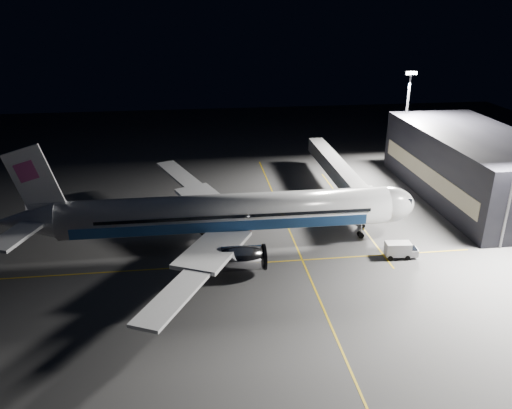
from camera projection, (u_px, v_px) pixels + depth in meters
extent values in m
plane|color=#4C4C4F|center=(229.00, 245.00, 75.11)|extent=(200.00, 200.00, 0.00)
cube|color=gold|center=(294.00, 241.00, 76.27)|extent=(0.25, 80.00, 0.01)
cube|color=gold|center=(232.00, 264.00, 69.62)|extent=(70.00, 0.25, 0.01)
cube|color=gold|center=(350.00, 211.00, 86.83)|extent=(0.25, 40.00, 0.01)
cylinder|color=silver|center=(228.00, 213.00, 73.07)|extent=(48.00, 5.60, 5.60)
ellipsoid|color=silver|center=(385.00, 205.00, 75.87)|extent=(8.96, 5.60, 5.60)
cube|color=black|center=(400.00, 198.00, 75.75)|extent=(2.20, 3.40, 0.90)
cone|color=silver|center=(25.00, 221.00, 69.64)|extent=(9.00, 5.49, 5.49)
cube|color=#1E488A|center=(220.00, 211.00, 75.85)|extent=(42.24, 0.25, 1.50)
cube|color=#1E488A|center=(223.00, 227.00, 70.76)|extent=(42.24, 0.25, 1.50)
cube|color=silver|center=(209.00, 203.00, 80.72)|extent=(11.36, 15.23, 1.53)
cube|color=silver|center=(214.00, 249.00, 66.07)|extent=(11.36, 15.23, 1.53)
cube|color=silver|center=(179.00, 174.00, 91.25)|extent=(8.57, 13.22, 1.31)
cube|color=silver|center=(173.00, 298.00, 53.71)|extent=(8.57, 13.22, 1.31)
cube|color=silver|center=(38.00, 205.00, 74.35)|extent=(6.20, 9.67, 0.45)
cube|color=silver|center=(16.00, 235.00, 64.82)|extent=(6.20, 9.67, 0.45)
cube|color=white|center=(35.00, 181.00, 67.64)|extent=(7.53, 0.40, 10.28)
cube|color=#D04797|center=(27.00, 171.00, 67.01)|extent=(3.22, 0.55, 3.22)
cylinder|color=#B7B7BF|center=(232.00, 206.00, 82.51)|extent=(5.60, 3.40, 3.40)
cylinder|color=#B7B7BF|center=(243.00, 258.00, 66.03)|extent=(5.60, 3.40, 3.40)
cylinder|color=#9999A0|center=(361.00, 230.00, 77.02)|extent=(0.26, 0.26, 2.50)
cylinder|color=black|center=(361.00, 235.00, 77.32)|extent=(0.90, 0.70, 0.90)
cylinder|color=#9999A0|center=(208.00, 226.00, 78.22)|extent=(0.26, 0.26, 2.50)
cylinder|color=#9999A0|center=(210.00, 252.00, 70.34)|extent=(0.26, 0.26, 2.50)
cylinder|color=black|center=(208.00, 230.00, 78.49)|extent=(1.10, 1.60, 1.10)
cylinder|color=black|center=(210.00, 256.00, 70.61)|extent=(1.10, 1.60, 1.10)
cube|color=black|center=(474.00, 166.00, 90.98)|extent=(18.00, 40.00, 12.00)
cube|color=brown|center=(426.00, 173.00, 90.31)|extent=(0.15, 36.00, 3.00)
cube|color=#B2B2B7|center=(336.00, 168.00, 94.26)|extent=(3.00, 33.90, 2.80)
cube|color=#B2B2B7|center=(363.00, 199.00, 79.75)|extent=(3.60, 3.20, 3.40)
cylinder|color=#9999A0|center=(362.00, 217.00, 80.92)|extent=(0.70, 0.70, 3.10)
cylinder|color=black|center=(363.00, 226.00, 80.56)|extent=(0.70, 0.30, 0.70)
cylinder|color=black|center=(359.00, 221.00, 82.21)|extent=(0.70, 0.30, 0.70)
cylinder|color=#59595E|center=(405.00, 123.00, 105.23)|extent=(0.44, 0.44, 20.00)
cube|color=#59595E|center=(411.00, 73.00, 101.27)|extent=(2.40, 0.50, 0.80)
cube|color=white|center=(412.00, 73.00, 100.94)|extent=(2.20, 0.15, 0.60)
cube|color=white|center=(398.00, 249.00, 70.99)|extent=(3.67, 2.05, 1.95)
cube|color=white|center=(412.00, 252.00, 71.28)|extent=(1.55, 1.79, 1.06)
cube|color=black|center=(412.00, 249.00, 71.11)|extent=(1.18, 1.59, 0.44)
cylinder|color=black|center=(404.00, 252.00, 72.29)|extent=(0.72, 0.28, 0.71)
cylinder|color=black|center=(408.00, 258.00, 70.58)|extent=(0.72, 0.28, 0.71)
cylinder|color=black|center=(387.00, 252.00, 72.19)|extent=(0.72, 0.28, 0.71)
cylinder|color=black|center=(390.00, 258.00, 70.48)|extent=(0.72, 0.28, 0.71)
cube|color=black|center=(198.00, 206.00, 87.06)|extent=(2.80, 2.20, 1.12)
cube|color=black|center=(198.00, 202.00, 86.78)|extent=(1.28, 1.28, 0.61)
sphere|color=#FFF2CC|center=(196.00, 208.00, 86.19)|extent=(0.27, 0.27, 0.27)
sphere|color=#FFF2CC|center=(202.00, 207.00, 86.59)|extent=(0.27, 0.27, 0.27)
cylinder|color=black|center=(201.00, 206.00, 88.32)|extent=(0.65, 0.40, 0.61)
cylinder|color=black|center=(204.00, 209.00, 86.86)|extent=(0.65, 0.40, 0.61)
cylinder|color=black|center=(191.00, 208.00, 87.61)|extent=(0.65, 0.40, 0.61)
cylinder|color=black|center=(194.00, 211.00, 86.15)|extent=(0.65, 0.40, 0.61)
cone|color=#FF5D0A|center=(250.00, 231.00, 79.11)|extent=(0.34, 0.34, 0.51)
cone|color=#FF5D0A|center=(264.00, 227.00, 80.34)|extent=(0.40, 0.40, 0.59)
cone|color=#FF5D0A|center=(184.00, 226.00, 80.65)|extent=(0.38, 0.38, 0.57)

